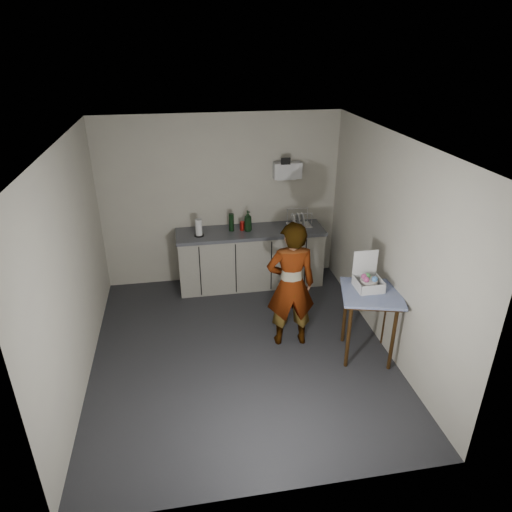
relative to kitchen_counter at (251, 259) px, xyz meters
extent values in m
plane|color=#29292E|center=(-0.40, -1.70, -0.43)|extent=(4.00, 4.00, 0.00)
cube|color=beige|center=(-0.40, 0.29, 0.87)|extent=(3.60, 0.02, 2.60)
cube|color=beige|center=(1.39, -1.70, 0.87)|extent=(0.02, 4.00, 2.60)
cube|color=beige|center=(-2.19, -1.70, 0.87)|extent=(0.02, 4.00, 2.60)
cube|color=white|center=(-0.40, -1.70, 2.17)|extent=(3.60, 4.00, 0.01)
cube|color=black|center=(0.00, 0.00, -0.39)|extent=(2.20, 0.52, 0.08)
cube|color=#A29E90|center=(0.00, 0.00, 0.00)|extent=(2.20, 0.58, 0.86)
cube|color=#474B51|center=(0.00, 0.00, 0.46)|extent=(2.24, 0.62, 0.05)
cube|color=black|center=(-0.80, -0.29, 0.00)|extent=(0.02, 0.01, 0.80)
cube|color=black|center=(-0.27, -0.29, 0.00)|extent=(0.02, 0.01, 0.80)
cube|color=black|center=(0.27, -0.29, 0.00)|extent=(0.01, 0.01, 0.80)
cube|color=black|center=(0.80, -0.29, 0.00)|extent=(0.02, 0.01, 0.80)
cube|color=white|center=(0.60, 0.22, 1.32)|extent=(0.42, 0.16, 0.24)
cube|color=white|center=(0.60, 0.27, 1.18)|extent=(0.30, 0.06, 0.04)
cube|color=black|center=(0.55, 0.13, 1.48)|extent=(0.14, 0.02, 0.10)
cylinder|color=#35200C|center=(0.79, -2.20, -0.02)|extent=(0.04, 0.04, 0.81)
cylinder|color=#35200C|center=(1.28, -2.33, -0.02)|extent=(0.04, 0.04, 0.81)
cylinder|color=#35200C|center=(0.92, -1.71, -0.02)|extent=(0.04, 0.04, 0.81)
cylinder|color=#35200C|center=(1.41, -1.84, -0.02)|extent=(0.04, 0.04, 0.81)
cube|color=#35200C|center=(1.10, -2.02, 0.41)|extent=(0.74, 0.74, 0.04)
cube|color=navy|center=(1.10, -2.02, 0.44)|extent=(0.84, 0.84, 0.03)
imported|color=#B2A593|center=(0.24, -1.60, 0.40)|extent=(0.62, 0.43, 1.65)
imported|color=black|center=(-0.04, -0.01, 0.64)|extent=(0.16, 0.16, 0.32)
cylinder|color=red|center=(-0.12, 0.04, 0.55)|extent=(0.07, 0.07, 0.13)
cylinder|color=black|center=(-0.28, 0.04, 0.62)|extent=(0.08, 0.08, 0.27)
cylinder|color=black|center=(-0.78, -0.07, 0.49)|extent=(0.14, 0.14, 0.01)
cylinder|color=white|center=(-0.78, -0.07, 0.62)|extent=(0.10, 0.10, 0.24)
cube|color=white|center=(0.77, 0.05, 0.49)|extent=(0.36, 0.27, 0.02)
cylinder|color=white|center=(0.61, -0.07, 0.62)|extent=(0.01, 0.01, 0.23)
cylinder|color=white|center=(0.93, -0.07, 0.62)|extent=(0.01, 0.01, 0.23)
cylinder|color=white|center=(0.61, 0.17, 0.62)|extent=(0.01, 0.01, 0.23)
cylinder|color=white|center=(0.93, 0.17, 0.62)|extent=(0.01, 0.01, 0.23)
cylinder|color=white|center=(0.68, 0.05, 0.60)|extent=(0.05, 0.20, 0.20)
cylinder|color=white|center=(0.75, 0.05, 0.60)|extent=(0.05, 0.20, 0.20)
cylinder|color=white|center=(0.82, 0.05, 0.60)|extent=(0.05, 0.20, 0.20)
cube|color=white|center=(1.08, -1.94, 0.46)|extent=(0.30, 0.30, 0.01)
cube|color=white|center=(1.08, -2.08, 0.52)|extent=(0.30, 0.01, 0.11)
cube|color=white|center=(1.08, -1.79, 0.52)|extent=(0.30, 0.01, 0.11)
cube|color=white|center=(0.94, -1.94, 0.52)|extent=(0.01, 0.30, 0.11)
cube|color=white|center=(1.23, -1.94, 0.52)|extent=(0.01, 0.30, 0.11)
cube|color=white|center=(1.08, -1.78, 0.73)|extent=(0.30, 0.01, 0.30)
cylinder|color=silver|center=(1.08, -1.94, 0.52)|extent=(0.20, 0.20, 0.11)
sphere|color=#D54E96|center=(1.03, -1.97, 0.60)|extent=(0.07, 0.07, 0.07)
sphere|color=#5698EB|center=(1.13, -1.98, 0.60)|extent=(0.07, 0.07, 0.07)
sphere|color=#58D663|center=(1.08, -1.89, 0.60)|extent=(0.07, 0.07, 0.07)
sphere|color=#D54E96|center=(1.04, -1.89, 0.60)|extent=(0.07, 0.07, 0.07)
camera|label=1|loc=(-1.01, -6.29, 3.12)|focal=32.00mm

